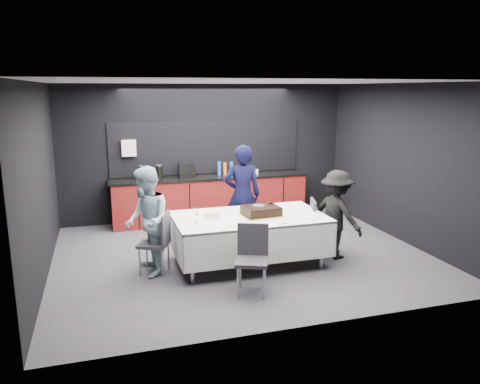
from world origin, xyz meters
name	(u,v)px	position (x,y,z in m)	size (l,w,h in m)	color
ground	(242,255)	(0.00, 0.00, 0.00)	(6.00, 6.00, 0.00)	#3F3F43
room_shell	(242,143)	(0.00, 0.00, 1.86)	(6.04, 5.04, 2.82)	white
kitchenette	(210,195)	(-0.02, 2.22, 0.54)	(4.10, 0.64, 2.05)	#5E0F0E
party_table	(249,224)	(0.00, -0.40, 0.64)	(2.32, 1.32, 0.78)	#99999E
cake_assembly	(261,211)	(0.18, -0.42, 0.85)	(0.62, 0.52, 0.18)	gold
plate_stack	(212,214)	(-0.58, -0.33, 0.83)	(0.23, 0.23, 0.10)	white
loose_plate_near	(232,224)	(-0.39, -0.78, 0.78)	(0.20, 0.20, 0.01)	white
loose_plate_right_a	(290,208)	(0.78, -0.16, 0.78)	(0.22, 0.22, 0.01)	white
loose_plate_right_b	(316,218)	(0.93, -0.81, 0.78)	(0.22, 0.22, 0.01)	white
loose_plate_far	(246,208)	(0.10, 0.08, 0.78)	(0.20, 0.20, 0.01)	white
fork_pile	(283,223)	(0.34, -0.95, 0.79)	(0.14, 0.09, 0.02)	white
champagne_flute	(196,212)	(-0.86, -0.54, 0.94)	(0.06, 0.06, 0.22)	white
chair_left	(159,238)	(-1.40, -0.37, 0.53)	(0.55, 0.55, 0.92)	#2F2F35
chair_right	(319,223)	(1.24, -0.31, 0.53)	(0.52, 0.52, 0.92)	#2F2F35
chair_near	(252,253)	(-0.27, -1.38, 0.53)	(0.55, 0.55, 0.92)	#2F2F35
person_center	(242,195)	(0.18, 0.55, 0.89)	(0.65, 0.42, 1.77)	black
person_left	(147,222)	(-1.56, -0.37, 0.81)	(0.78, 0.61, 1.61)	#9FB7C8
person_right	(337,215)	(1.44, -0.53, 0.72)	(0.93, 0.53, 1.44)	black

